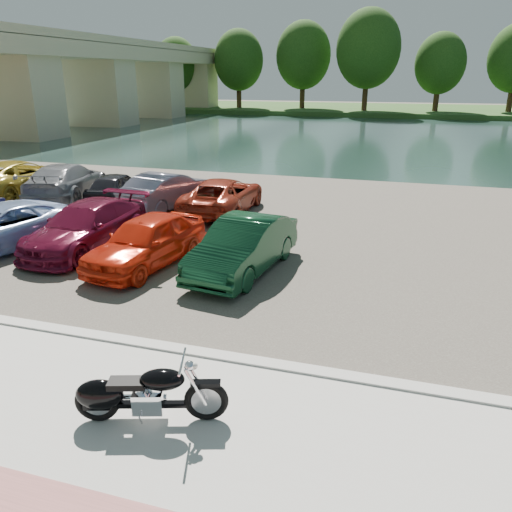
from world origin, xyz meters
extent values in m
plane|color=#595447|center=(0.00, 0.00, 0.00)|extent=(200.00, 200.00, 0.00)
cube|color=#B9B6AE|center=(0.00, -1.00, 0.05)|extent=(60.00, 6.00, 0.10)
cube|color=#B9B6AE|center=(0.00, 2.00, 0.07)|extent=(60.00, 0.30, 0.14)
cube|color=#48413A|center=(0.00, 11.00, 0.02)|extent=(60.00, 18.00, 0.04)
cube|color=#192E29|center=(0.00, 40.00, 0.00)|extent=(120.00, 40.00, 0.00)
cube|color=#244317|center=(0.00, 72.00, 0.30)|extent=(120.00, 24.00, 0.60)
cube|color=#C4B088|center=(-28.00, 40.00, 7.20)|extent=(7.00, 56.00, 1.40)
cube|color=#C4B088|center=(-28.00, 40.00, 8.20)|extent=(7.00, 56.00, 0.70)
cube|color=#C4B088|center=(-28.00, 30.00, 3.60)|extent=(6.00, 4.00, 7.20)
cube|color=#C4B088|center=(-28.00, 42.00, 3.60)|extent=(6.00, 4.00, 7.20)
cube|color=#C4B088|center=(-28.00, 54.00, 3.60)|extent=(6.00, 4.00, 7.20)
cube|color=#C4B088|center=(-28.00, 66.00, 3.60)|extent=(6.00, 4.00, 7.20)
cylinder|color=#372414|center=(-30.00, 64.60, 2.85)|extent=(0.70, 0.70, 4.50)
ellipsoid|color=#15330D|center=(-30.00, 64.60, 6.45)|extent=(6.30, 6.30, 7.56)
cylinder|color=#372414|center=(-21.00, 66.00, 3.08)|extent=(0.70, 0.70, 4.95)
ellipsoid|color=#15330D|center=(-21.00, 66.00, 7.04)|extent=(6.93, 6.93, 8.32)
cylinder|color=#372414|center=(-12.00, 67.40, 3.30)|extent=(0.70, 0.70, 5.40)
ellipsoid|color=#15330D|center=(-12.00, 67.40, 7.62)|extent=(7.56, 7.56, 9.07)
cylinder|color=#372414|center=(-3.00, 64.60, 3.52)|extent=(0.70, 0.70, 5.85)
ellipsoid|color=#15330D|center=(-3.00, 64.60, 8.21)|extent=(8.19, 8.19, 9.83)
cylinder|color=#372414|center=(6.00, 66.00, 2.85)|extent=(0.70, 0.70, 4.50)
ellipsoid|color=#15330D|center=(6.00, 66.00, 6.45)|extent=(6.30, 6.30, 7.56)
cylinder|color=#372414|center=(15.00, 67.40, 3.08)|extent=(0.70, 0.70, 4.95)
torus|color=black|center=(0.55, 0.23, 0.44)|extent=(0.68, 0.32, 0.68)
torus|color=black|center=(-1.02, -0.27, 0.44)|extent=(0.68, 0.32, 0.68)
cylinder|color=#B2B2B7|center=(0.55, 0.23, 0.44)|extent=(0.46, 0.20, 0.46)
cylinder|color=#B2B2B7|center=(-1.02, -0.27, 0.44)|extent=(0.46, 0.20, 0.46)
cylinder|color=silver|center=(0.45, 0.09, 0.74)|extent=(0.33, 0.15, 0.63)
cylinder|color=silver|center=(0.39, 0.28, 0.74)|extent=(0.33, 0.15, 0.63)
cylinder|color=silver|center=(0.23, 0.13, 1.13)|extent=(0.26, 0.73, 0.04)
sphere|color=silver|center=(0.33, 0.16, 1.05)|extent=(0.20, 0.20, 0.16)
sphere|color=silver|center=(0.40, 0.18, 1.05)|extent=(0.14, 0.14, 0.11)
cube|color=black|center=(0.55, 0.23, 0.75)|extent=(0.47, 0.27, 0.06)
cube|color=black|center=(-0.24, -0.02, 0.38)|extent=(1.17, 0.46, 0.08)
cube|color=silver|center=(-0.29, -0.04, 0.45)|extent=(0.53, 0.44, 0.34)
cylinder|color=silver|center=(-0.19, -0.01, 0.65)|extent=(0.29, 0.25, 0.27)
cylinder|color=silver|center=(-0.38, -0.07, 0.65)|extent=(0.29, 0.25, 0.27)
ellipsoid|color=black|center=(-0.07, 0.03, 0.82)|extent=(0.76, 0.55, 0.32)
cube|color=black|center=(-0.57, -0.13, 0.76)|extent=(0.61, 0.43, 0.10)
ellipsoid|color=black|center=(-0.98, -0.26, 0.56)|extent=(0.80, 0.54, 0.50)
cube|color=black|center=(-1.02, -0.27, 0.49)|extent=(0.44, 0.29, 0.30)
cylinder|color=silver|center=(-0.62, 0.03, 0.32)|extent=(1.08, 0.42, 0.09)
cylinder|color=silver|center=(-0.62, 0.03, 0.40)|extent=(1.08, 0.42, 0.09)
cylinder|color=#B2B2B7|center=(-0.33, -0.24, 0.23)|extent=(0.07, 0.14, 0.22)
imported|color=#90A7D1|center=(-8.56, 6.04, 0.71)|extent=(3.61, 5.30, 1.35)
imported|color=maroon|center=(-6.05, 6.83, 0.74)|extent=(2.18, 4.90, 1.40)
imported|color=red|center=(-3.60, 6.06, 0.75)|extent=(2.31, 4.39, 1.42)
imported|color=#0F371F|center=(-0.87, 6.40, 0.76)|extent=(2.08, 4.53, 1.44)
imported|color=#AE9428|center=(-13.32, 12.31, 0.81)|extent=(2.64, 5.56, 1.53)
imported|color=gray|center=(-10.83, 12.34, 0.80)|extent=(3.29, 5.57, 1.51)
imported|color=black|center=(-8.47, 12.45, 0.66)|extent=(1.93, 3.82, 1.25)
imported|color=slate|center=(-5.91, 12.03, 0.76)|extent=(2.38, 4.61, 1.45)
imported|color=maroon|center=(-3.56, 12.06, 0.71)|extent=(2.34, 4.86, 1.34)
camera|label=1|loc=(3.10, -5.64, 5.09)|focal=35.00mm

